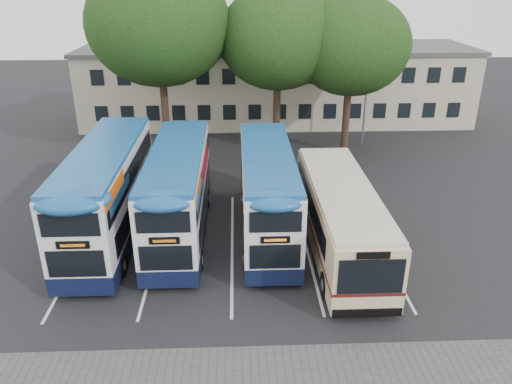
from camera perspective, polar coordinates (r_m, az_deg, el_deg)
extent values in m
plane|color=black|center=(19.96, 8.32, -13.07)|extent=(120.00, 120.00, 0.00)
cube|color=silver|center=(24.92, -19.15, -6.11)|extent=(0.12, 11.00, 0.01)
cube|color=silver|center=(24.12, -11.13, -6.18)|extent=(0.12, 11.00, 0.01)
cube|color=silver|center=(23.82, -2.74, -6.12)|extent=(0.12, 11.00, 0.01)
cube|color=silver|center=(24.03, 5.68, -5.93)|extent=(0.12, 11.00, 0.01)
cube|color=silver|center=(24.74, 13.77, -5.63)|extent=(0.12, 11.00, 0.01)
cube|color=#B4A991|center=(43.68, 2.33, 12.15)|extent=(32.00, 8.00, 6.00)
cube|color=#4C4C4F|center=(43.16, 2.40, 16.11)|extent=(32.40, 8.40, 0.30)
cube|color=black|center=(40.08, 2.75, 9.14)|extent=(30.00, 0.06, 1.20)
cube|color=black|center=(39.46, 2.83, 13.08)|extent=(30.00, 0.06, 1.20)
cylinder|color=gray|center=(37.59, 12.58, 12.00)|extent=(0.14, 0.14, 9.00)
cube|color=gray|center=(36.96, 13.24, 18.83)|extent=(0.12, 0.80, 0.12)
cube|color=gray|center=(36.58, 13.39, 18.68)|extent=(0.25, 0.50, 0.12)
cylinder|color=black|center=(34.67, -10.33, 9.08)|extent=(0.50, 0.50, 6.51)
ellipsoid|color=black|center=(33.71, -11.06, 18.31)|extent=(9.13, 9.13, 7.76)
cylinder|color=black|center=(35.03, 2.38, 9.02)|extent=(0.50, 0.50, 5.82)
ellipsoid|color=black|center=(34.09, 2.53, 17.17)|extent=(7.87, 7.87, 6.69)
cylinder|color=black|center=(35.53, 10.27, 8.60)|extent=(0.50, 0.50, 5.49)
ellipsoid|color=black|center=(34.61, 10.86, 16.15)|extent=(7.72, 7.72, 6.56)
cube|color=black|center=(25.27, -16.16, -3.41)|extent=(2.58, 10.82, 0.82)
cube|color=white|center=(24.44, -16.69, 0.78)|extent=(2.58, 10.82, 3.20)
cube|color=#185394|center=(23.87, -17.16, 4.42)|extent=(2.53, 10.61, 0.31)
cube|color=black|center=(25.06, -16.30, -0.78)|extent=(2.62, 9.59, 1.03)
cube|color=black|center=(24.18, -16.89, 2.35)|extent=(2.62, 10.20, 0.93)
cube|color=orange|center=(20.46, -15.83, 0.24)|extent=(0.02, 3.30, 0.57)
cube|color=black|center=(19.79, -20.21, -5.72)|extent=(1.24, 0.06, 0.31)
cylinder|color=black|center=(28.38, -17.03, -0.88)|extent=(0.31, 1.03, 1.03)
cylinder|color=black|center=(27.87, -12.39, -0.82)|extent=(0.31, 1.03, 1.03)
cylinder|color=black|center=(22.73, -20.94, -7.98)|extent=(0.31, 1.03, 1.03)
cylinder|color=black|center=(22.09, -15.15, -8.11)|extent=(0.31, 1.03, 1.03)
cube|color=black|center=(24.82, -8.61, -3.28)|extent=(2.45, 10.28, 0.78)
cube|color=white|center=(24.02, -8.89, 0.77)|extent=(2.45, 10.28, 3.04)
cube|color=#185394|center=(23.45, -9.13, 4.30)|extent=(2.40, 10.08, 0.29)
cube|color=black|center=(24.62, -8.70, -0.74)|extent=(2.49, 9.11, 0.98)
cube|color=black|center=(23.76, -8.99, 2.29)|extent=(2.49, 9.70, 0.88)
cube|color=orange|center=(20.33, -6.62, 0.26)|extent=(0.02, 3.13, 0.54)
cube|color=black|center=(19.45, -10.43, -5.50)|extent=(1.18, 0.06, 0.29)
cylinder|color=black|center=(27.72, -10.26, -0.84)|extent=(0.29, 0.98, 0.98)
cylinder|color=black|center=(27.49, -5.69, -0.77)|extent=(0.29, 0.98, 0.98)
cylinder|color=black|center=(22.17, -12.31, -7.75)|extent=(0.29, 0.98, 0.98)
cylinder|color=black|center=(21.88, -6.54, -7.76)|extent=(0.29, 0.98, 0.98)
cube|color=#B60C20|center=(24.78, -5.84, 3.40)|extent=(0.02, 3.92, 0.83)
cube|color=black|center=(24.61, 1.27, -3.29)|extent=(2.39, 10.05, 0.77)
cube|color=white|center=(23.81, 1.31, 0.71)|extent=(2.39, 10.05, 2.97)
cube|color=#185394|center=(23.25, 1.34, 4.17)|extent=(2.34, 9.85, 0.29)
cube|color=black|center=(24.40, 1.25, -0.78)|extent=(2.43, 8.90, 0.96)
cube|color=black|center=(23.55, 1.32, 2.20)|extent=(2.43, 9.47, 0.86)
cube|color=orange|center=(20.43, 5.28, 0.18)|extent=(0.02, 3.06, 0.53)
cube|color=black|center=(19.33, 2.22, -5.48)|extent=(1.15, 0.06, 0.29)
cylinder|color=black|center=(27.27, -1.37, -0.88)|extent=(0.29, 0.96, 0.96)
cylinder|color=black|center=(27.39, 3.16, -0.80)|extent=(0.29, 0.96, 0.96)
cylinder|color=black|center=(21.79, -1.07, -7.77)|extent=(0.29, 0.96, 0.96)
cylinder|color=black|center=(21.93, 4.64, -7.63)|extent=(0.29, 0.96, 0.96)
cube|color=beige|center=(23.03, 9.65, -2.81)|extent=(2.69, 10.75, 2.74)
cube|color=beige|center=(22.43, 9.90, 0.44)|extent=(2.58, 10.32, 0.21)
cube|color=black|center=(23.31, 9.47, -1.22)|extent=(2.73, 8.60, 0.97)
cube|color=#581211|center=(23.24, 9.57, -3.82)|extent=(2.72, 10.77, 0.13)
cube|color=black|center=(18.32, 13.02, -9.42)|extent=(2.36, 0.06, 1.40)
cylinder|color=black|center=(20.30, 8.03, -10.47)|extent=(0.32, 1.07, 1.07)
cylinder|color=black|center=(20.85, 14.72, -10.08)|extent=(0.32, 1.07, 1.07)
cylinder|color=black|center=(26.18, 5.51, -1.96)|extent=(0.32, 1.07, 1.07)
cylinder|color=black|center=(26.61, 10.71, -1.85)|extent=(0.32, 1.07, 1.07)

